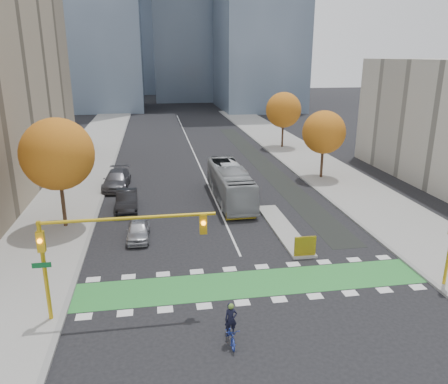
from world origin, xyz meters
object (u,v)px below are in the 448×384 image
object	(u,v)px
tree_east_far	(283,110)
parked_car_b	(127,201)
bus	(230,183)
parked_car_a	(138,230)
tree_west	(58,154)
traffic_signal_west	(99,241)
hazard_board	(305,246)
cyclist	(231,330)
tree_east_near	(324,132)
parked_car_c	(117,180)

from	to	relation	value
tree_east_far	parked_car_b	size ratio (longest dim) A/B	1.57
bus	parked_car_a	xyz separation A→B (m)	(-7.88, -7.47, -0.87)
tree_west	traffic_signal_west	bearing A→B (deg)	-71.98
hazard_board	traffic_signal_west	world-z (taller)	traffic_signal_west
bus	parked_car_a	distance (m)	10.89
tree_east_far	cyclist	distance (m)	44.32
tree_east_near	cyclist	size ratio (longest dim) A/B	3.54
hazard_board	tree_west	bearing A→B (deg)	154.01
cyclist	bus	xyz separation A→B (m)	(3.50, 20.04, 0.87)
bus	hazard_board	bearing A→B (deg)	-78.47
cyclist	parked_car_a	distance (m)	13.32
parked_car_a	parked_car_c	xyz separation A→B (m)	(-2.38, 12.86, 0.17)
parked_car_b	hazard_board	bearing A→B (deg)	-45.41
cyclist	tree_east_far	bearing A→B (deg)	68.84
bus	parked_car_c	bearing A→B (deg)	151.54
parked_car_a	hazard_board	bearing A→B (deg)	-23.17
cyclist	hazard_board	bearing A→B (deg)	49.80
hazard_board	cyclist	bearing A→B (deg)	-128.47
hazard_board	parked_car_b	bearing A→B (deg)	136.38
tree_east_far	parked_car_c	size ratio (longest dim) A/B	1.34
tree_east_far	parked_car_a	size ratio (longest dim) A/B	1.97
tree_east_far	parked_car_c	bearing A→B (deg)	-143.02
traffic_signal_west	tree_west	bearing A→B (deg)	108.02
parked_car_a	parked_car_c	size ratio (longest dim) A/B	0.68
traffic_signal_west	cyclist	size ratio (longest dim) A/B	4.26
bus	parked_car_a	world-z (taller)	bus
tree_east_near	parked_car_c	world-z (taller)	tree_east_near
tree_west	parked_car_b	xyz separation A→B (m)	(4.38, 3.28, -4.81)
cyclist	parked_car_c	distance (m)	26.32
tree_east_near	parked_car_a	bearing A→B (deg)	-144.99
tree_west	parked_car_a	distance (m)	7.95
tree_east_far	parked_car_c	xyz separation A→B (m)	(-21.42, -16.13, -4.41)
hazard_board	bus	bearing A→B (deg)	102.25
hazard_board	cyclist	size ratio (longest dim) A/B	0.70
tree_east_near	parked_car_c	size ratio (longest dim) A/B	1.24
hazard_board	parked_car_c	world-z (taller)	parked_car_c
tree_east_near	bus	distance (m)	12.46
traffic_signal_west	parked_car_c	xyz separation A→B (m)	(-0.99, 22.38, -3.21)
tree_west	parked_car_a	bearing A→B (deg)	-28.69
parked_car_b	parked_car_a	bearing A→B (deg)	-82.01
tree_east_far	tree_west	bearing A→B (deg)	-133.30
parked_car_c	tree_east_near	bearing A→B (deg)	4.10
parked_car_c	parked_car_a	bearing A→B (deg)	-75.77
cyclist	parked_car_b	distance (m)	19.61
tree_east_near	traffic_signal_west	world-z (taller)	tree_east_near
tree_west	tree_east_far	xyz separation A→B (m)	(24.50, 26.00, -0.38)
cyclist	bus	size ratio (longest dim) A/B	0.18
hazard_board	parked_car_b	world-z (taller)	parked_car_b
traffic_signal_west	parked_car_a	size ratio (longest dim) A/B	2.19
bus	parked_car_b	xyz separation A→B (m)	(-8.95, -1.20, -0.73)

